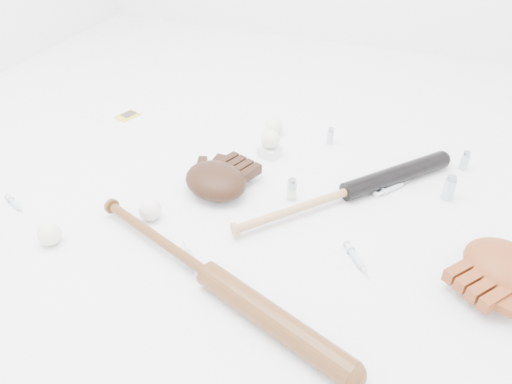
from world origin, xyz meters
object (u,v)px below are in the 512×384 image
(bat_wood, at_px, (209,275))
(glove_dark, at_px, (216,180))
(bat_dark, at_px, (347,191))
(pedestal, at_px, (270,152))

(bat_wood, height_order, glove_dark, glove_dark)
(bat_dark, distance_m, pedestal, 0.35)
(glove_dark, height_order, pedestal, glove_dark)
(bat_wood, distance_m, pedestal, 0.64)
(bat_dark, height_order, bat_wood, bat_wood)
(bat_dark, relative_size, glove_dark, 3.31)
(glove_dark, bearing_deg, bat_dark, 36.43)
(bat_dark, xyz_separation_m, bat_wood, (-0.25, -0.48, 0.00))
(bat_wood, bearing_deg, glove_dark, 133.24)
(glove_dark, bearing_deg, bat_wood, -46.71)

